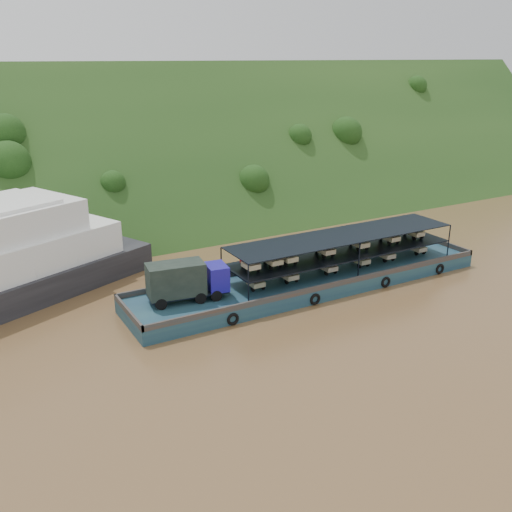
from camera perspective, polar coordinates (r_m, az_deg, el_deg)
ground at (r=51.59m, az=3.59°, el=-3.95°), size 160.00×160.00×0.00m
hillside at (r=82.49m, az=-10.20°, el=4.75°), size 140.00×39.60×39.60m
cargo_barge at (r=52.60m, az=4.60°, el=-2.16°), size 35.00×7.18×4.57m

